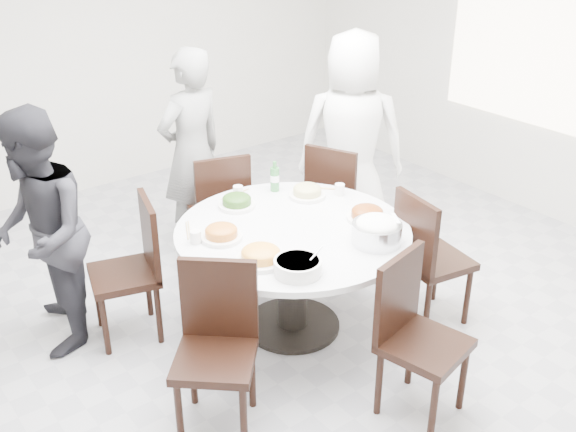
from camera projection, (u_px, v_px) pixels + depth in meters
floor at (273, 326)px, 4.60m from camera, size 6.00×6.00×0.01m
wall_back at (75, 46)px, 6.11m from camera, size 6.00×0.01×2.80m
wall_right at (559, 59)px, 5.63m from camera, size 0.01×6.00×2.80m
window at (560, 48)px, 5.57m from camera, size 0.04×2.20×1.40m
dining_table at (293, 279)px, 4.43m from camera, size 1.50×1.50×0.75m
chair_ne at (339, 198)px, 5.35m from camera, size 0.55×0.55×0.95m
chair_n at (218, 207)px, 5.19m from camera, size 0.53×0.53×0.95m
chair_nw at (123, 272)px, 4.32m from camera, size 0.52×0.52×0.95m
chair_sw at (215, 356)px, 3.55m from camera, size 0.59×0.59×0.95m
chair_s at (425, 342)px, 3.65m from camera, size 0.50×0.50×0.95m
chair_se at (435, 257)px, 4.49m from camera, size 0.49×0.49×0.95m
diner_right at (352, 141)px, 5.36m from camera, size 1.01×0.98×1.75m
diner_middle at (192, 153)px, 5.25m from camera, size 0.66×0.49×1.66m
diner_left at (40, 234)px, 4.11m from camera, size 0.82×0.92×1.58m
dish_greens at (237, 203)px, 4.54m from camera, size 0.25×0.25×0.06m
dish_pale at (307, 193)px, 4.68m from camera, size 0.25×0.25×0.07m
dish_orange at (221, 234)px, 4.12m from camera, size 0.26×0.26×0.07m
dish_redbrown at (367, 215)px, 4.36m from camera, size 0.26×0.26×0.07m
dish_tofu at (261, 256)px, 3.87m from camera, size 0.29×0.29×0.08m
rice_bowl at (377, 233)px, 4.06m from camera, size 0.30×0.30×0.13m
soup_bowl at (298, 267)px, 3.75m from camera, size 0.27×0.27×0.08m
beverage_bottle at (275, 176)px, 4.75m from camera, size 0.06×0.06×0.22m
tea_cups at (239, 193)px, 4.65m from camera, size 0.07×0.07×0.08m
chopsticks at (238, 192)px, 4.76m from camera, size 0.24×0.04×0.01m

